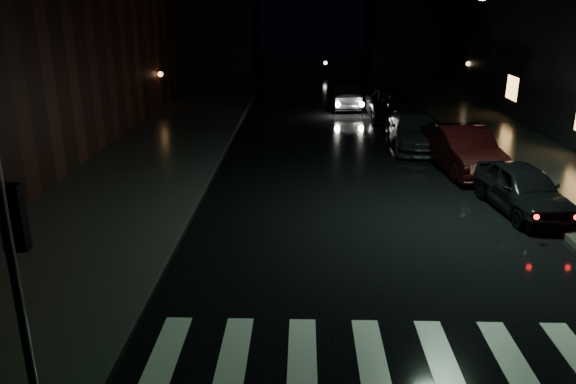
# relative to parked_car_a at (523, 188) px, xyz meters

# --- Properties ---
(sidewalk_left) EXTENTS (6.00, 44.00, 0.15)m
(sidewalk_left) POSITION_rel_parked_car_a_xyz_m (-12.60, 5.84, -0.62)
(sidewalk_left) COLOR #282826
(sidewalk_left) RESTS_ON ground
(sidewalk_right) EXTENTS (4.00, 44.00, 0.15)m
(sidewalk_right) POSITION_rel_parked_car_a_xyz_m (2.40, 5.84, -0.62)
(sidewalk_right) COLOR #282826
(sidewalk_right) RESTS_ON ground
(building_far_left) EXTENTS (14.00, 10.00, 8.00)m
(building_far_left) POSITION_rel_parked_car_a_xyz_m (-17.60, 36.84, 3.31)
(building_far_left) COLOR black
(building_far_left) RESTS_ON ground
(building_far_right) EXTENTS (14.00, 10.00, 7.00)m
(building_far_right) POSITION_rel_parked_car_a_xyz_m (6.40, 36.84, 2.81)
(building_far_right) COLOR black
(building_far_right) RESTS_ON ground
(crosswalk) EXTENTS (9.00, 3.00, 0.01)m
(crosswalk) POSITION_rel_parked_car_a_xyz_m (-4.60, -7.66, -0.69)
(crosswalk) COLOR beige
(crosswalk) RESTS_ON ground
(signal_pole_corner) EXTENTS (0.68, 0.61, 4.20)m
(signal_pole_corner) POSITION_rel_parked_car_a_xyz_m (-9.74, -9.62, 0.85)
(signal_pole_corner) COLOR slate
(signal_pole_corner) RESTS_ON ground
(parked_car_a) EXTENTS (2.10, 4.24, 1.39)m
(parked_car_a) POSITION_rel_parked_car_a_xyz_m (0.00, 0.00, 0.00)
(parked_car_a) COLOR black
(parked_car_a) RESTS_ON ground
(parked_car_b) EXTENTS (2.23, 5.02, 1.60)m
(parked_car_b) POSITION_rel_parked_car_a_xyz_m (-0.65, 4.12, 0.11)
(parked_car_b) COLOR black
(parked_car_b) RESTS_ON ground
(parked_car_c) EXTENTS (2.24, 5.15, 1.48)m
(parked_car_c) POSITION_rel_parked_car_a_xyz_m (-1.74, 7.63, 0.04)
(parked_car_c) COLOR black
(parked_car_c) RESTS_ON ground
(parked_car_d) EXTENTS (2.63, 5.39, 1.47)m
(parked_car_d) POSITION_rel_parked_car_a_xyz_m (-1.80, 13.63, 0.04)
(parked_car_d) COLOR black
(parked_car_d) RESTS_ON ground
(oncoming_car) EXTENTS (1.78, 4.35, 1.40)m
(oncoming_car) POSITION_rel_parked_car_a_xyz_m (-4.10, 16.59, 0.01)
(oncoming_car) COLOR black
(oncoming_car) RESTS_ON ground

